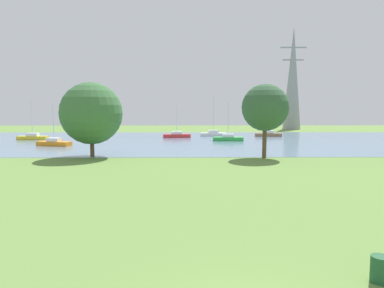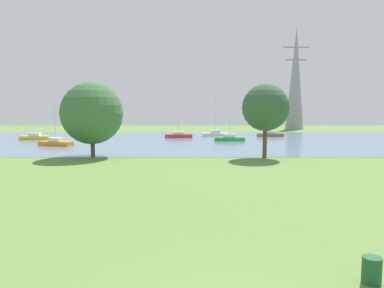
# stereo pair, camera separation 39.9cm
# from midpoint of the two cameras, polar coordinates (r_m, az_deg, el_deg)

# --- Properties ---
(ground_plane) EXTENTS (160.00, 160.00, 0.00)m
(ground_plane) POSITION_cam_midpoint_polar(r_m,az_deg,el_deg) (30.21, 1.63, -4.22)
(ground_plane) COLOR olive
(litter_bin) EXTENTS (0.56, 0.56, 0.80)m
(litter_bin) POSITION_cam_midpoint_polar(r_m,az_deg,el_deg) (12.60, 26.81, -17.28)
(litter_bin) COLOR #1E512D
(litter_bin) RESTS_ON ground
(water_surface) EXTENTS (140.00, 40.00, 0.02)m
(water_surface) POSITION_cam_midpoint_polar(r_m,az_deg,el_deg) (57.99, 0.54, 0.54)
(water_surface) COLOR slate
(water_surface) RESTS_ON ground
(sailboat_green) EXTENTS (4.86, 1.70, 6.18)m
(sailboat_green) POSITION_cam_midpoint_polar(r_m,az_deg,el_deg) (57.76, 5.54, 0.93)
(sailboat_green) COLOR green
(sailboat_green) RESTS_ON water_surface
(sailboat_white) EXTENTS (4.90, 1.88, 7.41)m
(sailboat_white) POSITION_cam_midpoint_polar(r_m,az_deg,el_deg) (67.72, 3.23, 1.66)
(sailboat_white) COLOR white
(sailboat_white) RESTS_ON water_surface
(sailboat_brown) EXTENTS (4.82, 1.57, 7.38)m
(sailboat_brown) POSITION_cam_midpoint_polar(r_m,az_deg,el_deg) (68.18, 11.83, 1.57)
(sailboat_brown) COLOR brown
(sailboat_brown) RESTS_ON water_surface
(sailboat_red) EXTENTS (4.96, 2.16, 5.62)m
(sailboat_red) POSITION_cam_midpoint_polar(r_m,az_deg,el_deg) (64.12, -2.61, 1.42)
(sailboat_red) COLOR red
(sailboat_red) RESTS_ON water_surface
(sailboat_yellow) EXTENTS (4.81, 1.52, 6.47)m
(sailboat_yellow) POSITION_cam_midpoint_polar(r_m,az_deg,el_deg) (65.23, -24.07, 1.01)
(sailboat_yellow) COLOR yellow
(sailboat_yellow) RESTS_ON water_surface
(sailboat_orange) EXTENTS (5.03, 2.78, 5.82)m
(sailboat_orange) POSITION_cam_midpoint_polar(r_m,az_deg,el_deg) (53.53, -21.20, 0.20)
(sailboat_orange) COLOR orange
(sailboat_orange) RESTS_ON water_surface
(tree_east_far) EXTENTS (6.58, 6.58, 7.96)m
(tree_east_far) POSITION_cam_midpoint_polar(r_m,az_deg,el_deg) (39.72, -15.95, 4.69)
(tree_east_far) COLOR brown
(tree_east_far) RESTS_ON ground
(tree_west_far) EXTENTS (4.90, 4.90, 7.72)m
(tree_west_far) POSITION_cam_midpoint_polar(r_m,az_deg,el_deg) (38.31, 11.21, 5.66)
(tree_west_far) COLOR brown
(tree_west_far) RESTS_ON ground
(electricity_pylon) EXTENTS (6.40, 4.40, 25.06)m
(electricity_pylon) POSITION_cam_midpoint_polar(r_m,az_deg,el_deg) (93.44, 15.54, 9.97)
(electricity_pylon) COLOR gray
(electricity_pylon) RESTS_ON ground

